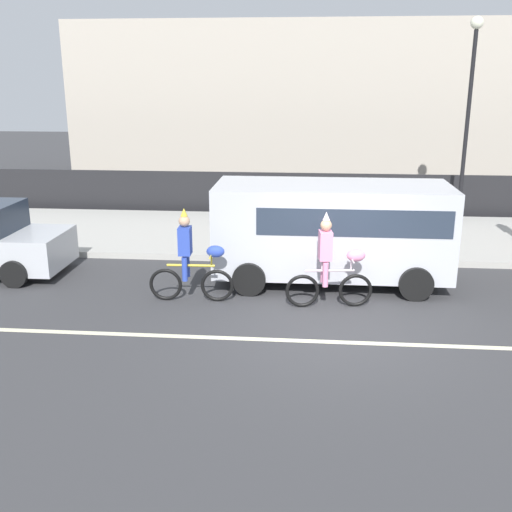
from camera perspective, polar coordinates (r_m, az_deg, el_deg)
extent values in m
plane|color=#38383A|center=(10.91, 7.69, -7.05)|extent=(80.00, 80.00, 0.00)
cube|color=beige|center=(10.45, 7.80, -8.12)|extent=(36.00, 0.14, 0.01)
cube|color=#ADAAA3|center=(17.05, 6.81, 1.95)|extent=(60.00, 5.00, 0.15)
cube|color=black|center=(19.74, 6.66, 5.82)|extent=(40.00, 0.08, 1.40)
cube|color=#B2A899|center=(28.33, 13.99, 13.93)|extent=(28.00, 8.00, 6.54)
torus|color=black|center=(12.10, -3.72, -2.82)|extent=(0.67, 0.09, 0.67)
torus|color=black|center=(12.27, -8.60, -2.70)|extent=(0.67, 0.09, 0.67)
cylinder|color=gold|center=(12.04, -6.23, -0.90)|extent=(0.97, 0.08, 0.05)
cylinder|color=gold|center=(12.04, -6.95, -0.47)|extent=(0.04, 0.04, 0.18)
cylinder|color=gold|center=(11.94, -4.26, -0.41)|extent=(0.04, 0.04, 0.23)
cylinder|color=gold|center=(11.91, -4.28, 0.12)|extent=(0.05, 0.50, 0.03)
ellipsoid|color=#2D47B2|center=(11.88, -3.88, 0.44)|extent=(0.37, 0.21, 0.24)
cube|color=#2D47B2|center=(11.91, -6.78, 1.45)|extent=(0.25, 0.33, 0.56)
sphere|color=tan|center=(11.82, -6.85, 3.33)|extent=(0.22, 0.22, 0.22)
cone|color=gold|center=(11.78, -6.88, 4.18)|extent=(0.14, 0.14, 0.16)
cylinder|color=#2D47B2|center=(11.94, -6.81, -1.27)|extent=(0.11, 0.11, 0.48)
cylinder|color=#2D47B2|center=(12.20, -6.58, -0.87)|extent=(0.11, 0.11, 0.48)
torus|color=black|center=(11.96, 9.44, -3.24)|extent=(0.67, 0.15, 0.67)
torus|color=black|center=(11.80, 4.43, -3.33)|extent=(0.67, 0.15, 0.67)
cylinder|color=silver|center=(11.74, 7.02, -1.38)|extent=(0.96, 0.17, 0.05)
cylinder|color=silver|center=(11.69, 6.31, -0.97)|extent=(0.04, 0.04, 0.18)
cylinder|color=silver|center=(11.78, 9.06, -0.82)|extent=(0.04, 0.04, 0.23)
cylinder|color=silver|center=(11.74, 9.09, -0.29)|extent=(0.09, 0.50, 0.03)
ellipsoid|color=pink|center=(11.74, 9.51, 0.04)|extent=(0.38, 0.24, 0.24)
cube|color=pink|center=(11.58, 6.62, 1.01)|extent=(0.28, 0.35, 0.56)
sphere|color=tan|center=(11.48, 6.69, 2.94)|extent=(0.22, 0.22, 0.22)
cone|color=silver|center=(11.44, 6.72, 3.81)|extent=(0.14, 0.14, 0.16)
cylinder|color=pink|center=(11.60, 6.63, -1.79)|extent=(0.11, 0.11, 0.48)
cylinder|color=pink|center=(11.87, 6.44, -1.37)|extent=(0.11, 0.11, 0.48)
cube|color=silver|center=(13.08, 7.20, 2.67)|extent=(5.00, 2.00, 1.90)
cube|color=#283342|center=(13.02, 9.01, 4.11)|extent=(3.90, 2.02, 0.56)
cylinder|color=black|center=(12.55, 14.98, -2.56)|extent=(0.70, 0.22, 0.70)
cylinder|color=black|center=(14.44, 13.70, 0.03)|extent=(0.70, 0.22, 0.70)
cylinder|color=black|center=(12.41, -0.67, -2.20)|extent=(0.70, 0.22, 0.70)
cylinder|color=black|center=(14.31, 0.12, 0.37)|extent=(0.70, 0.22, 0.70)
cylinder|color=black|center=(13.91, -22.03, -1.59)|extent=(0.60, 0.20, 0.60)
cylinder|color=black|center=(15.38, -19.21, 0.39)|extent=(0.60, 0.20, 0.60)
cylinder|color=black|center=(18.89, 19.41, 11.27)|extent=(0.12, 0.12, 5.50)
sphere|color=#EAEACC|center=(18.89, 20.31, 20.12)|extent=(0.36, 0.36, 0.36)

